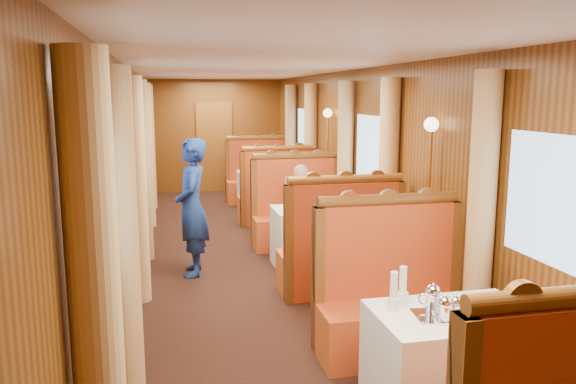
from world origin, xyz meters
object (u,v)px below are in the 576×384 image
object	(u,v)px
banquette_near_aft	(393,304)
banquette_far_fwd	(278,199)
passenger	(302,198)
banquette_mid_fwd	(340,256)
banquette_far_aft	(258,181)
table_mid	(316,237)
rose_vase_mid	(315,195)
tea_tray	(441,316)
rose_vase_far	(265,162)
table_near	(452,366)
teapot_right	(455,310)
table_far	(267,192)
teapot_left	(444,312)
steward	(192,207)
banquette_mid_aft	(297,217)
teapot_back	(432,301)
fruit_plate	(502,314)

from	to	relation	value
banquette_near_aft	banquette_far_fwd	size ratio (longest dim) A/B	1.00
banquette_far_fwd	passenger	world-z (taller)	banquette_far_fwd
banquette_mid_fwd	banquette_far_aft	size ratio (longest dim) A/B	1.00
table_mid	rose_vase_mid	size ratio (longest dim) A/B	2.92
tea_tray	rose_vase_far	bearing A→B (deg)	89.25
tea_tray	table_near	bearing A→B (deg)	22.75
table_near	rose_vase_mid	size ratio (longest dim) A/B	2.92
teapot_right	passenger	size ratio (longest dim) A/B	0.18
table_mid	banquette_mid_fwd	xyz separation A→B (m)	(0.00, -1.01, 0.05)
table_near	rose_vase_mid	bearing A→B (deg)	90.33
table_far	teapot_left	bearing A→B (deg)	-91.15
tea_tray	steward	world-z (taller)	steward
banquette_near_aft	banquette_mid_aft	bearing A→B (deg)	90.00
banquette_mid_fwd	passenger	xyz separation A→B (m)	(-0.00, 1.78, 0.32)
table_near	banquette_far_aft	xyz separation A→B (m)	(0.00, 8.01, 0.05)
teapot_left	teapot_back	bearing A→B (deg)	85.60
table_far	passenger	size ratio (longest dim) A/B	1.38
table_mid	teapot_left	xyz separation A→B (m)	(-0.14, -3.63, 0.44)
banquette_far_fwd	fruit_plate	bearing A→B (deg)	-87.54
table_mid	table_far	bearing A→B (deg)	90.00
banquette_near_aft	steward	xyz separation A→B (m)	(-1.54, 2.48, 0.40)
banquette_near_aft	teapot_back	bearing A→B (deg)	-98.14
teapot_left	teapot_back	xyz separation A→B (m)	(0.00, 0.17, 0.01)
rose_vase_far	steward	world-z (taller)	steward
tea_tray	table_mid	bearing A→B (deg)	87.97
teapot_left	rose_vase_mid	xyz separation A→B (m)	(0.12, 3.62, 0.11)
fruit_plate	rose_vase_mid	world-z (taller)	rose_vase_mid
table_mid	steward	distance (m)	1.60
table_near	banquette_near_aft	xyz separation A→B (m)	(0.00, 1.01, 0.05)
table_near	teapot_left	size ratio (longest dim) A/B	6.63
table_near	table_mid	distance (m)	3.50
rose_vase_mid	table_near	bearing A→B (deg)	-89.67
banquette_mid_aft	fruit_plate	size ratio (longest dim) A/B	6.60
teapot_right	tea_tray	bearing A→B (deg)	146.91
steward	passenger	size ratio (longest dim) A/B	2.18
teapot_left	banquette_mid_aft	bearing A→B (deg)	85.43
tea_tray	fruit_plate	xyz separation A→B (m)	(0.39, -0.08, 0.01)
banquette_mid_aft	rose_vase_far	distance (m)	2.51
fruit_plate	passenger	distance (m)	4.40
tea_tray	teapot_left	xyz separation A→B (m)	(-0.02, -0.07, 0.06)
banquette_mid_aft	table_far	bearing A→B (deg)	90.00
rose_vase_mid	teapot_right	bearing A→B (deg)	-90.37
table_far	teapot_back	world-z (taller)	teapot_back
teapot_right	rose_vase_mid	xyz separation A→B (m)	(0.02, 3.58, 0.12)
banquette_far_fwd	banquette_mid_fwd	bearing A→B (deg)	-90.00
table_far	passenger	xyz separation A→B (m)	(-0.00, -2.73, 0.37)
table_mid	banquette_mid_aft	distance (m)	1.02
table_mid	teapot_right	size ratio (longest dim) A/B	7.83
teapot_back	teapot_left	bearing A→B (deg)	-76.92
tea_tray	teapot_right	distance (m)	0.10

